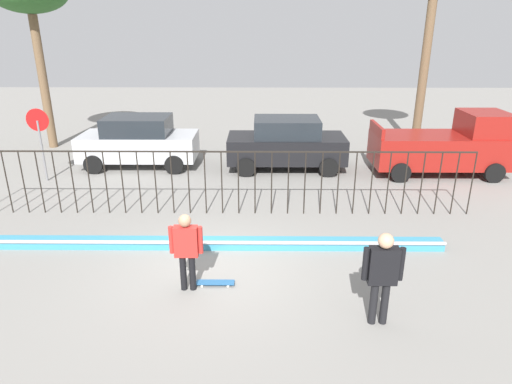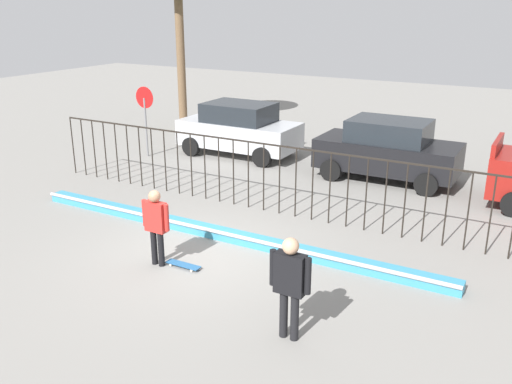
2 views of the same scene
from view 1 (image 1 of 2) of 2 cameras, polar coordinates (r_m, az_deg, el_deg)
ground_plane at (r=10.21m, az=-5.65°, el=-9.76°), size 60.00×60.00×0.00m
bowl_coping_ledge at (r=11.07m, az=-5.12°, el=-6.46°), size 11.00×0.40×0.27m
perimeter_fence at (r=12.64m, az=-4.37°, el=2.06°), size 14.04×0.04×1.85m
skateboarder at (r=9.11m, az=-8.80°, el=-6.70°), size 0.67×0.25×1.67m
skateboard at (r=9.64m, az=-5.17°, el=-11.32°), size 0.80×0.20×0.07m
camera_operator at (r=8.30m, az=15.69°, el=-9.56°), size 0.73×0.27×1.80m
parked_car_silver at (r=17.61m, az=-14.58°, el=6.25°), size 4.30×2.12×1.90m
parked_car_black at (r=16.77m, az=3.85°, el=6.17°), size 4.30×2.12×1.90m
pickup_truck at (r=17.50m, az=22.92°, el=5.41°), size 4.70×2.12×2.24m
stop_sign at (r=16.87m, az=-25.63°, el=6.52°), size 0.76×0.07×2.50m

